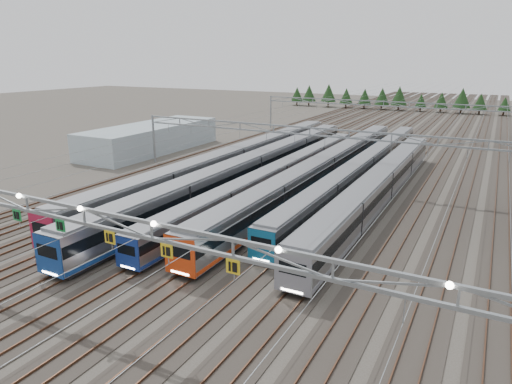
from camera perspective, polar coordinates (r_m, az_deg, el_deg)
The scene contains 13 objects.
ground at distance 34.55m, azimuth -19.45°, elevation -14.35°, with size 400.00×400.00×0.00m, color #47423A.
track_bed at distance 122.61m, azimuth 17.01°, elevation 8.40°, with size 54.00×260.00×5.42m.
train_a at distance 68.80m, azimuth -2.65°, elevation 3.95°, with size 3.13×67.34×4.08m.
train_b at distance 64.12m, azimuth -0.53°, elevation 2.99°, with size 3.04×67.33×3.97m.
train_c at distance 61.52m, azimuth 2.80°, elevation 2.06°, with size 2.53×58.00×3.29m.
train_d at distance 64.81m, azimuth 8.50°, elevation 2.89°, with size 2.94×66.97×3.83m.
train_e at distance 67.96m, azimuth 13.39°, elevation 3.06°, with size 2.60×65.75×3.38m.
train_f at distance 57.82m, azimuth 15.26°, elevation 0.83°, with size 2.93×54.15×3.82m.
gantry_near at distance 31.60m, azimuth -20.87°, elevation -3.25°, with size 56.36×0.61×8.08m.
gantry_mid at distance 64.58m, azimuth 6.72°, elevation 6.74°, with size 56.36×0.36×8.00m.
gantry_far at distance 107.45m, azimuth 15.62°, elevation 10.10°, with size 56.36×0.36×8.00m.
west_shed at distance 89.79m, azimuth -12.99°, elevation 6.61°, with size 10.00×30.00×4.91m, color #9CB1BB.
treeline at distance 162.52m, azimuth 19.67°, elevation 10.95°, with size 93.80×5.60×7.02m.
Camera 1 is at (22.84, -19.44, 17.15)m, focal length 32.00 mm.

